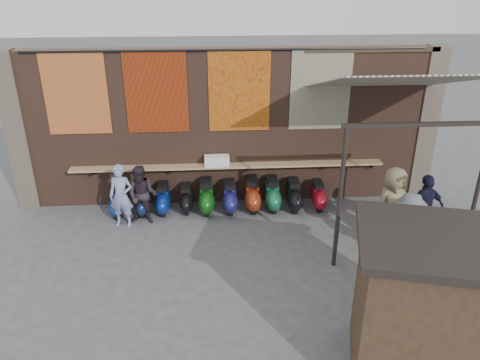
{
  "coord_description": "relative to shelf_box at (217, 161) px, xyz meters",
  "views": [
    {
      "loc": [
        -0.42,
        -8.71,
        5.78
      ],
      "look_at": [
        0.23,
        1.2,
        1.21
      ],
      "focal_mm": 35.0,
      "sensor_mm": 36.0,
      "label": 1
    }
  ],
  "objects": [
    {
      "name": "eating_counter",
      "position": [
        0.28,
        0.03,
        -0.16
      ],
      "size": [
        8.0,
        0.32,
        0.05
      ],
      "primitive_type": "cube",
      "color": "#9E7A51",
      "rests_on": "brick_wall"
    },
    {
      "name": "awning_canvas",
      "position": [
        3.78,
        -1.4,
        2.29
      ],
      "size": [
        3.2,
        3.28,
        0.97
      ],
      "primitive_type": "cube",
      "rotation": [
        -0.28,
        0.0,
        0.0
      ],
      "color": "beige",
      "rests_on": "brick_wall"
    },
    {
      "name": "ground",
      "position": [
        0.28,
        -2.3,
        -1.26
      ],
      "size": [
        70.0,
        70.0,
        0.0
      ],
      "primitive_type": "plane",
      "color": "#474749",
      "rests_on": "ground"
    },
    {
      "name": "market_stall",
      "position": [
        3.03,
        -5.83,
        -0.1
      ],
      "size": [
        2.48,
        2.1,
        2.32
      ],
      "primitive_type": "cube",
      "rotation": [
        0.0,
        0.0,
        -0.26
      ],
      "color": "black",
      "rests_on": "ground"
    },
    {
      "name": "scooter_stool_9",
      "position": [
        2.59,
        -0.33,
        -0.91
      ],
      "size": [
        0.33,
        0.74,
        0.7
      ],
      "primitive_type": null,
      "color": "maroon",
      "rests_on": "ground"
    },
    {
      "name": "scooter_stool_7",
      "position": [
        1.41,
        -0.28,
        -0.85
      ],
      "size": [
        0.38,
        0.85,
        0.81
      ],
      "primitive_type": null,
      "color": "#186242",
      "rests_on": "ground"
    },
    {
      "name": "tapestry_redgold",
      "position": [
        -3.32,
        0.18,
        1.74
      ],
      "size": [
        1.5,
        0.02,
        2.0
      ],
      "primitive_type": "cube",
      "color": "maroon",
      "rests_on": "brick_wall"
    },
    {
      "name": "tapestry_sun",
      "position": [
        -1.42,
        0.18,
        1.74
      ],
      "size": [
        1.5,
        0.02,
        2.0
      ],
      "primitive_type": "cube",
      "color": "red",
      "rests_on": "brick_wall"
    },
    {
      "name": "scooter_stool_0",
      "position": [
        -2.54,
        -0.34,
        -0.9
      ],
      "size": [
        0.34,
        0.75,
        0.71
      ],
      "primitive_type": null,
      "color": "navy",
      "rests_on": "ground"
    },
    {
      "name": "scooter_stool_8",
      "position": [
        1.96,
        -0.34,
        -0.88
      ],
      "size": [
        0.36,
        0.81,
        0.77
      ],
      "primitive_type": null,
      "color": "black",
      "rests_on": "ground"
    },
    {
      "name": "stall_shelf",
      "position": [
        3.25,
        -5.02,
        -0.41
      ],
      "size": [
        1.74,
        0.55,
        0.06
      ],
      "primitive_type": "cube",
      "rotation": [
        0.0,
        0.0,
        -0.26
      ],
      "color": "#473321",
      "rests_on": "market_stall"
    },
    {
      "name": "tapestry_orange",
      "position": [
        0.58,
        0.18,
        1.74
      ],
      "size": [
        1.5,
        0.02,
        2.0
      ],
      "primitive_type": "cube",
      "color": "#BB6017",
      "rests_on": "brick_wall"
    },
    {
      "name": "scooter_stool_4",
      "position": [
        -0.29,
        -0.33,
        -0.85
      ],
      "size": [
        0.39,
        0.86,
        0.82
      ],
      "primitive_type": null,
      "color": "#105214",
      "rests_on": "ground"
    },
    {
      "name": "shopper_grey",
      "position": [
        3.87,
        -2.88,
        -0.45
      ],
      "size": [
        1.21,
        1.04,
        1.62
      ],
      "primitive_type": "imported",
      "rotation": [
        0.0,
        0.0,
        2.62
      ],
      "color": "slate",
      "rests_on": "ground"
    },
    {
      "name": "scooter_stool_1",
      "position": [
        -1.9,
        -0.32,
        -0.91
      ],
      "size": [
        0.33,
        0.74,
        0.7
      ],
      "primitive_type": null,
      "color": "#14204E",
      "rests_on": "ground"
    },
    {
      "name": "awning_post_right",
      "position": [
        5.18,
        -2.9,
        0.29
      ],
      "size": [
        0.09,
        0.09,
        3.1
      ],
      "primitive_type": "cylinder",
      "color": "black",
      "rests_on": "ground"
    },
    {
      "name": "brick_wall",
      "position": [
        0.28,
        0.4,
        0.74
      ],
      "size": [
        10.0,
        0.4,
        4.0
      ],
      "primitive_type": "cube",
      "color": "brown",
      "rests_on": "ground"
    },
    {
      "name": "scooter_stool_5",
      "position": [
        0.31,
        -0.34,
        -0.87
      ],
      "size": [
        0.37,
        0.82,
        0.77
      ],
      "primitive_type": null,
      "color": "navy",
      "rests_on": "ground"
    },
    {
      "name": "diner_right",
      "position": [
        -1.82,
        -0.81,
        -0.51
      ],
      "size": [
        0.81,
        0.68,
        1.49
      ],
      "primitive_type": "imported",
      "rotation": [
        0.0,
        0.0,
        -0.18
      ],
      "color": "#291F27",
      "rests_on": "ground"
    },
    {
      "name": "pier_right",
      "position": [
        5.48,
        0.4,
        0.74
      ],
      "size": [
        0.5,
        0.5,
        4.0
      ],
      "primitive_type": "cube",
      "color": "#4C4238",
      "rests_on": "ground"
    },
    {
      "name": "awning_header",
      "position": [
        3.78,
        -2.9,
        1.82
      ],
      "size": [
        3.0,
        0.08,
        0.08
      ],
      "primitive_type": "cube",
      "color": "black",
      "rests_on": "awning_post_left"
    },
    {
      "name": "shopper_tan",
      "position": [
        3.86,
        -1.99,
        -0.36
      ],
      "size": [
        1.04,
        0.9,
        1.8
      ],
      "primitive_type": "imported",
      "rotation": [
        0.0,
        0.0,
        0.46
      ],
      "color": "#806F52",
      "rests_on": "ground"
    },
    {
      "name": "awning_ledger",
      "position": [
        3.78,
        0.19,
        2.69
      ],
      "size": [
        3.3,
        0.08,
        0.12
      ],
      "primitive_type": "cube",
      "color": "#33261C",
      "rests_on": "brick_wall"
    },
    {
      "name": "scooter_stool_3",
      "position": [
        -0.8,
        -0.26,
        -0.92
      ],
      "size": [
        0.32,
        0.72,
        0.68
      ],
      "primitive_type": null,
      "color": "black",
      "rests_on": "ground"
    },
    {
      "name": "scooter_stool_6",
      "position": [
        0.89,
        -0.28,
        -0.85
      ],
      "size": [
        0.39,
        0.87,
        0.83
      ],
      "primitive_type": null,
      "color": "maroon",
      "rests_on": "ground"
    },
    {
      "name": "scooter_stool_2",
      "position": [
        -1.39,
        -0.29,
        -0.89
      ],
      "size": [
        0.35,
        0.78,
        0.74
      ],
      "primitive_type": null,
      "color": "navy",
      "rests_on": "ground"
    },
    {
      "name": "diner_left",
      "position": [
        -2.31,
        -0.9,
        -0.47
      ],
      "size": [
        0.63,
        0.47,
        1.57
      ],
      "primitive_type": "imported",
      "rotation": [
        0.0,
        0.0,
        -0.18
      ],
      "color": "#7F89B9",
      "rests_on": "ground"
    },
    {
      "name": "awning_post_left",
      "position": [
        2.38,
        -2.9,
        0.29
      ],
      "size": [
        0.09,
        0.09,
        3.1
      ],
      "primitive_type": "cylinder",
      "color": "black",
      "rests_on": "ground"
    },
    {
      "name": "tapestry_multi",
      "position": [
        2.58,
        0.18,
        1.74
      ],
      "size": [
        1.5,
        0.02,
        2.0
      ],
      "primitive_type": "cube",
      "color": "teal",
      "rests_on": "brick_wall"
    },
    {
      "name": "hang_rail",
      "position": [
        0.28,
        0.17,
        2.72
      ],
      "size": [
        9.5,
        0.06,
        0.06
      ],
      "primitive_type": "cylinder",
      "rotation": [
        0.0,
        1.57,
        0.0
      ],
      "color": "black",
      "rests_on": "brick_wall"
    },
    {
      "name": "shopper_navy",
      "position": [
        4.58,
        -2.08,
        -0.43
      ],
      "size": [
        1.03,
        0.61,
        1.65
      ],
      "primitive_type": "imported",
      "rotation": [
        0.0,
        0.0,
        3.36
      ],
      "color": "black",
      "rests_on": "ground"
    },
    {
      "name": "stall_roof",
      "position": [
        3.03,
        -5.83,
        1.12
      ],
      "size": [
        2.79,
        2.4,
        0.12
      ],
      "primitive_type": "cube",
      "rotation": [
        0.0,
        0.0,
        -0.26
      ],
      "color": "black",
      "rests_on": "market_stall"
    },
    {
      "name": "pier_left",
      "position": [
        -4.92,
        0.4,
        0.74
      ],
      "size": [
        0.5,
        0.5,
        4.0
      ],
      "primitive_type": "cube",
      "color": "#4C4238",
      "rests_on": "ground"
    },
    {
      "name": "stall_sign",
      "position": [
        3.25,
        -5.02,
        0.42
      ],
      "size": [
        1.17,
        0.34,
        0.5
      ],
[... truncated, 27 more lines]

